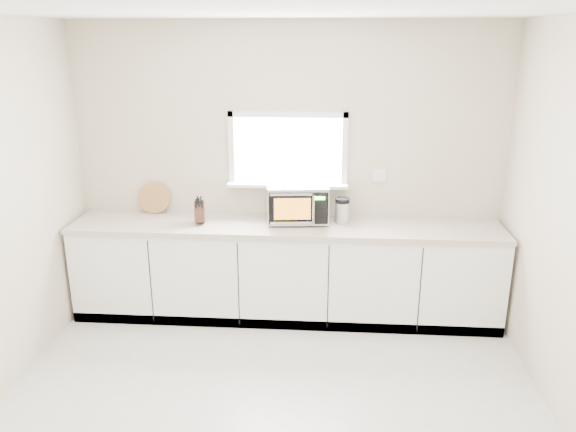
{
  "coord_description": "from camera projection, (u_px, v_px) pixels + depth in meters",
  "views": [
    {
      "loc": [
        0.38,
        -3.13,
        2.55
      ],
      "look_at": [
        0.03,
        1.55,
        1.04
      ],
      "focal_mm": 35.0,
      "sensor_mm": 36.0,
      "label": 1
    }
  ],
  "objects": [
    {
      "name": "cabinets",
      "position": [
        286.0,
        272.0,
        5.26
      ],
      "size": [
        3.92,
        0.6,
        0.88
      ],
      "primitive_type": "cube",
      "color": "white",
      "rests_on": "ground"
    },
    {
      "name": "back_wall",
      "position": [
        288.0,
        169.0,
        5.26
      ],
      "size": [
        4.0,
        0.17,
        2.7
      ],
      "color": "beige",
      "rests_on": "ground"
    },
    {
      "name": "coffee_grinder",
      "position": [
        342.0,
        210.0,
        5.12
      ],
      "size": [
        0.17,
        0.17,
        0.24
      ],
      "rotation": [
        0.0,
        0.0,
        0.32
      ],
      "color": "#B9BCC1",
      "rests_on": "countertop"
    },
    {
      "name": "knife_block",
      "position": [
        200.0,
        211.0,
        5.1
      ],
      "size": [
        0.12,
        0.2,
        0.27
      ],
      "rotation": [
        0.0,
        0.0,
        0.17
      ],
      "color": "#4C2C1B",
      "rests_on": "countertop"
    },
    {
      "name": "countertop",
      "position": [
        286.0,
        226.0,
        5.11
      ],
      "size": [
        3.92,
        0.64,
        0.04
      ],
      "primitive_type": "cube",
      "color": "beige",
      "rests_on": "cabinets"
    },
    {
      "name": "cutting_board",
      "position": [
        154.0,
        198.0,
        5.38
      ],
      "size": [
        0.3,
        0.07,
        0.3
      ],
      "primitive_type": "cylinder",
      "rotation": [
        1.4,
        0.0,
        0.0
      ],
      "color": "#B07844",
      "rests_on": "countertop"
    },
    {
      "name": "microwave",
      "position": [
        297.0,
        202.0,
        5.14
      ],
      "size": [
        0.59,
        0.48,
        0.35
      ],
      "rotation": [
        0.0,
        0.0,
        0.11
      ],
      "color": "black",
      "rests_on": "countertop"
    }
  ]
}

